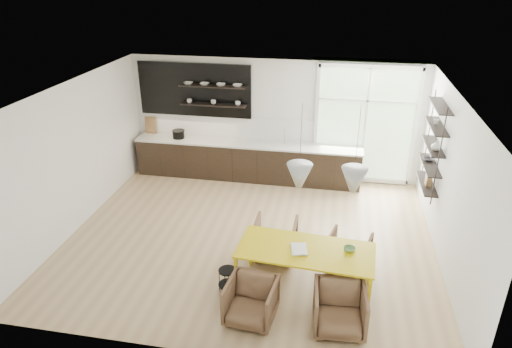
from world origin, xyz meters
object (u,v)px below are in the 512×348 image
(dining_table, at_px, (306,252))
(armchair_front_left, at_px, (251,301))
(armchair_back_right, at_px, (348,252))
(wire_stool, at_px, (228,277))
(armchair_back_left, at_px, (275,238))
(armchair_front_right, at_px, (339,309))

(dining_table, height_order, armchair_front_left, dining_table)
(armchair_back_right, bearing_deg, wire_stool, 40.67)
(armchair_back_right, height_order, armchair_front_left, armchair_front_left)
(dining_table, distance_m, armchair_back_right, 1.09)
(armchair_back_right, xyz_separation_m, wire_stool, (-1.93, -0.97, -0.07))
(armchair_back_right, height_order, wire_stool, armchair_back_right)
(dining_table, bearing_deg, armchair_front_left, -126.76)
(dining_table, relative_size, armchair_front_left, 3.01)
(armchair_back_right, relative_size, armchair_front_left, 0.97)
(armchair_back_left, xyz_separation_m, armchair_front_left, (-0.11, -1.73, -0.02))
(armchair_back_right, relative_size, wire_stool, 1.80)
(dining_table, xyz_separation_m, wire_stool, (-1.23, -0.24, -0.48))
(armchair_front_left, bearing_deg, armchair_back_right, 53.62)
(armchair_back_right, distance_m, armchair_front_left, 2.11)
(wire_stool, bearing_deg, dining_table, 11.27)
(armchair_back_left, bearing_deg, dining_table, 124.23)
(armchair_back_left, height_order, wire_stool, armchair_back_left)
(dining_table, bearing_deg, wire_stool, -164.52)
(armchair_back_left, relative_size, armchair_front_right, 1.02)
(armchair_back_left, bearing_deg, armchair_front_right, 125.14)
(armchair_front_left, xyz_separation_m, armchair_front_right, (1.30, 0.05, 0.01))
(wire_stool, bearing_deg, armchair_front_right, -16.64)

